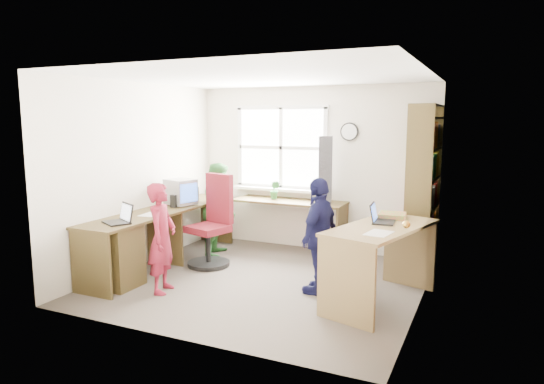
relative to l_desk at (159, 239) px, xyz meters
The scene contains 19 objects.
room 1.57m from the l_desk, 16.12° to the left, with size 3.64×3.44×2.44m.
l_desk is the anchor object (origin of this frame).
right_desk 2.73m from the l_desk, ahead, with size 1.03×1.57×0.83m.
bookshelf 3.35m from the l_desk, 26.43° to the left, with size 0.30×1.02×2.10m.
swivel_chair 0.75m from the l_desk, 58.19° to the left, with size 0.68×0.68×1.20m.
wooden_chair 2.18m from the l_desk, 11.51° to the left, with size 0.49×0.49×0.94m.
crt_monitor 0.89m from the l_desk, 102.79° to the left, with size 0.44×0.42×0.36m.
laptop_left 0.64m from the l_desk, 102.40° to the right, with size 0.41×0.39×0.22m.
laptop_right 2.71m from the l_desk, ahead, with size 0.27×0.32×0.21m.
speaker_a 0.68m from the l_desk, 104.30° to the left, with size 0.09×0.09×0.17m.
speaker_b 1.22m from the l_desk, 100.59° to the left, with size 0.12×0.12×0.20m.
cd_tower 2.46m from the l_desk, 47.13° to the left, with size 0.23×0.21×0.94m.
game_box 2.84m from the l_desk, 12.98° to the left, with size 0.31×0.31×0.06m.
paper_a 0.32m from the l_desk, behind, with size 0.22×0.30×0.00m.
paper_b 2.79m from the l_desk, ahead, with size 0.26×0.34×0.00m.
potted_plant 1.95m from the l_desk, 64.48° to the left, with size 0.15×0.12×0.28m, color #2F773B.
person_red 0.66m from the l_desk, 48.68° to the right, with size 0.45×0.30×1.23m, color maroon.
person_green 1.17m from the l_desk, 78.86° to the left, with size 0.64×0.50×1.32m, color #2F7732.
person_navy 2.05m from the l_desk, ahead, with size 0.76×0.32×1.30m, color #13143D.
Camera 1 is at (2.40, -5.03, 1.92)m, focal length 32.00 mm.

